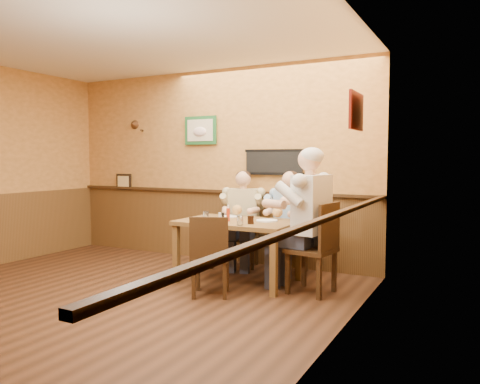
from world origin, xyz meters
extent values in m
plane|color=#311B0E|center=(0.00, 0.00, 0.00)|extent=(5.00, 5.00, 0.00)
cube|color=silver|center=(0.00, 0.00, 2.80)|extent=(5.00, 5.00, 0.02)
cube|color=#CE9148|center=(0.00, 2.50, 1.40)|extent=(5.00, 0.02, 2.80)
cube|color=#CE9148|center=(2.50, 0.00, 1.40)|extent=(0.02, 5.00, 2.80)
cube|color=brown|center=(0.00, 2.48, 0.50)|extent=(5.00, 0.02, 1.00)
cube|color=brown|center=(2.48, 0.00, 0.50)|extent=(0.02, 5.00, 1.00)
cube|color=black|center=(0.99, 2.46, 1.45)|extent=(0.88, 0.03, 0.34)
cube|color=#205E2C|center=(-0.20, 2.46, 1.92)|extent=(0.54, 0.03, 0.42)
cube|color=black|center=(-1.70, 2.46, 1.12)|extent=(0.30, 0.03, 0.26)
cube|color=maroon|center=(2.46, 1.05, 1.95)|extent=(0.03, 0.48, 0.36)
cube|color=brown|center=(0.94, 1.50, 0.72)|extent=(1.40, 0.90, 0.05)
cube|color=brown|center=(0.30, 1.11, 0.35)|extent=(0.07, 0.07, 0.70)
cube|color=brown|center=(1.58, 1.11, 0.35)|extent=(0.07, 0.07, 0.70)
cube|color=brown|center=(0.30, 1.89, 0.35)|extent=(0.07, 0.07, 0.70)
cube|color=brown|center=(1.58, 1.89, 0.35)|extent=(0.07, 0.07, 0.70)
cylinder|color=white|center=(0.59, 1.33, 0.80)|extent=(0.07, 0.07, 0.11)
cylinder|color=silver|center=(1.15, 1.15, 0.80)|extent=(0.09, 0.09, 0.11)
cylinder|color=black|center=(1.21, 1.29, 0.80)|extent=(0.09, 0.09, 0.10)
cylinder|color=#B22F13|center=(0.87, 1.38, 0.84)|extent=(0.05, 0.05, 0.18)
cylinder|color=white|center=(0.69, 1.49, 0.79)|extent=(0.04, 0.04, 0.08)
cylinder|color=black|center=(0.73, 1.50, 0.79)|extent=(0.04, 0.04, 0.08)
cylinder|color=white|center=(0.68, 1.75, 0.76)|extent=(0.31, 0.31, 0.02)
cylinder|color=white|center=(1.28, 1.59, 0.76)|extent=(0.33, 0.33, 0.02)
camera|label=1|loc=(3.57, -3.47, 1.49)|focal=35.00mm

